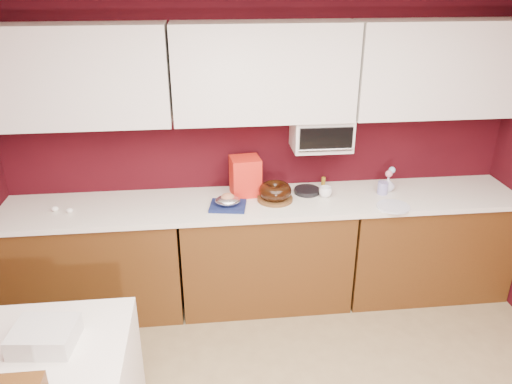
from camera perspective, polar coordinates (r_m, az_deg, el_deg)
The scene contains 28 objects.
wall_back at distance 4.00m, azimuth 0.58°, elevation 5.46°, with size 4.00×0.02×2.50m, color #36070D.
base_cabinet_left at distance 4.13m, azimuth -17.78°, elevation -7.69°, with size 1.31×0.58×0.86m, color #512E10.
base_cabinet_center at distance 4.06m, azimuth 1.05°, elevation -6.98°, with size 1.31×0.58×0.86m, color #512E10.
base_cabinet_right at distance 4.42m, azimuth 18.56°, elevation -5.65°, with size 1.31×0.58×0.86m, color #512E10.
countertop at distance 3.85m, azimuth 1.10°, elevation -1.24°, with size 4.00×0.62×0.04m, color white.
upper_cabinet_left at distance 3.76m, azimuth -20.16°, elevation 12.29°, with size 1.31×0.33×0.70m, color white.
upper_cabinet_center at distance 3.69m, azimuth 0.93°, elevation 13.50°, with size 1.31×0.33×0.70m, color white.
upper_cabinet_right at distance 4.07m, azimuth 20.42°, elevation 13.06°, with size 1.31×0.33×0.70m, color white.
toaster_oven at distance 3.90m, azimuth 7.46°, elevation 6.71°, with size 0.45×0.30×0.25m, color white.
toaster_oven_door at distance 3.75m, azimuth 8.02°, elevation 5.97°, with size 0.40×0.02×0.18m, color black.
toaster_oven_handle at distance 3.76m, azimuth 8.01°, elevation 4.82°, with size 0.02×0.02×0.42m, color silver.
cake_base at distance 3.84m, azimuth 2.19°, elevation -0.78°, with size 0.27×0.27×0.03m, color brown.
bundt_cake at distance 3.81m, azimuth 2.20°, elevation 0.14°, with size 0.25×0.25×0.10m, color black.
navy_towel at distance 3.74m, azimuth -3.24°, elevation -1.60°, with size 0.27×0.22×0.02m, color #151F4F.
foil_ham_nest at distance 3.72m, azimuth -3.25°, elevation -0.97°, with size 0.19×0.16×0.07m, color silver.
roasted_ham at distance 3.71m, azimuth -3.26°, elevation -0.62°, with size 0.10×0.09×0.07m, color tan.
pandoro_box at distance 3.90m, azimuth -1.23°, elevation 1.83°, with size 0.22×0.20×0.30m, color #B80C19.
dark_pan at distance 3.98m, azimuth 5.84°, elevation 0.13°, with size 0.20×0.20×0.04m, color black.
coffee_mug at distance 3.92m, azimuth 7.94°, elevation 0.12°, with size 0.09×0.09×0.10m, color white.
blue_jar at distance 4.06m, azimuth 14.28°, elevation 0.46°, with size 0.08×0.08×0.10m, color #201B96.
flower_vase at distance 4.12m, azimuth 14.83°, elevation 0.98°, with size 0.09×0.09×0.13m, color silver.
flower_pink at distance 4.09m, azimuth 14.96°, elevation 2.03°, with size 0.06×0.06×0.06m, color pink.
flower_blue at distance 4.11m, azimuth 15.28°, elevation 2.43°, with size 0.05×0.05×0.05m, color #96CDF0.
china_plate at distance 3.87m, azimuth 15.41°, elevation -1.62°, with size 0.24×0.24×0.01m, color white.
amber_bottle at distance 4.07m, azimuth 7.70°, elevation 1.05°, with size 0.03×0.03×0.10m, color olive.
egg_left at distance 3.95m, azimuth -22.00°, elevation -1.80°, with size 0.05×0.04×0.04m, color white.
egg_right at distance 3.89m, azimuth -20.54°, elevation -2.00°, with size 0.05×0.04×0.04m, color white.
newspaper_stack at distance 2.88m, azimuth -23.03°, elevation -14.92°, with size 0.31×0.26×0.11m, color silver.
Camera 1 is at (-0.45, -1.51, 2.53)m, focal length 35.00 mm.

